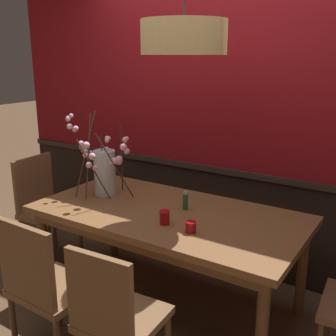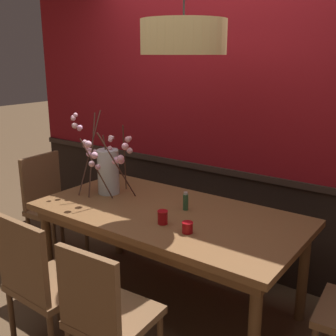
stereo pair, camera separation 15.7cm
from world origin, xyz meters
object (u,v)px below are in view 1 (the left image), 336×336
chair_near_side_right (115,317)px  pendant_lamp (184,37)px  chair_head_west_end (44,203)px  condiment_bottle (185,201)px  candle_holder_nearer_center (165,217)px  candle_holder_nearer_edge (191,227)px  chair_far_side_left (200,199)px  chair_near_side_left (45,284)px  vase_with_blossoms (104,170)px  dining_table (168,222)px  chair_far_side_right (252,212)px

chair_near_side_right → pendant_lamp: 1.69m
chair_head_west_end → condiment_bottle: bearing=3.6°
candle_holder_nearer_center → candle_holder_nearer_edge: bearing=-5.8°
candle_holder_nearer_edge → chair_far_side_left: bearing=115.5°
chair_near_side_left → vase_with_blossoms: 1.06m
chair_head_west_end → candle_holder_nearer_edge: chair_head_west_end is taller
dining_table → vase_with_blossoms: 0.68m
chair_head_west_end → chair_far_side_right: bearing=28.8°
vase_with_blossoms → chair_far_side_right: bearing=43.7°
chair_far_side_left → vase_with_blossoms: vase_with_blossoms is taller
dining_table → chair_near_side_right: chair_near_side_right is taller
chair_far_side_right → candle_holder_nearer_center: chair_far_side_right is taller
chair_near_side_right → chair_head_west_end: (-1.58, 0.91, 0.01)m
chair_head_west_end → chair_far_side_right: 1.84m
chair_far_side_left → candle_holder_nearer_edge: size_ratio=12.38×
chair_head_west_end → chair_near_side_left: (1.03, -0.89, -0.01)m
dining_table → chair_head_west_end: size_ratio=2.01×
chair_far_side_left → pendant_lamp: bearing=-69.5°
chair_head_west_end → candle_holder_nearer_center: bearing=-8.4°
condiment_bottle → chair_far_side_right: bearing=75.8°
chair_near_side_left → vase_with_blossoms: vase_with_blossoms is taller
chair_near_side_left → candle_holder_nearer_edge: (0.61, 0.66, 0.26)m
chair_far_side_right → candle_holder_nearer_center: size_ratio=9.42×
dining_table → chair_head_west_end: (-1.33, 0.01, -0.13)m
dining_table → chair_near_side_left: size_ratio=2.05×
candle_holder_nearer_center → candle_holder_nearer_edge: 0.21m
chair_near_side_left → chair_far_side_right: 1.87m
chair_far_side_left → dining_table: bearing=-75.7°
chair_head_west_end → condiment_bottle: (1.41, 0.09, 0.27)m
chair_far_side_left → chair_far_side_right: 0.52m
pendant_lamp → chair_near_side_left: bearing=-113.4°
chair_near_side_right → pendant_lamp: bearing=99.6°
dining_table → chair_far_side_right: size_ratio=2.19×
chair_near_side_right → chair_far_side_left: chair_near_side_right is taller
chair_far_side_left → pendant_lamp: pendant_lamp is taller
candle_holder_nearer_edge → condiment_bottle: bearing=125.3°
chair_far_side_left → chair_head_west_end: bearing=-140.2°
chair_far_side_left → vase_with_blossoms: (-0.38, -0.89, 0.43)m
chair_far_side_right → candle_holder_nearer_center: (-0.18, -1.10, 0.29)m
chair_far_side_left → vase_with_blossoms: bearing=-113.4°
candle_holder_nearer_center → candle_holder_nearer_edge: size_ratio=1.28×
chair_near_side_right → candle_holder_nearer_edge: chair_near_side_right is taller
dining_table → condiment_bottle: size_ratio=14.26×
dining_table → vase_with_blossoms: vase_with_blossoms is taller
chair_near_side_right → chair_near_side_left: chair_near_side_left is taller
chair_near_side_right → condiment_bottle: (-0.17, 1.00, 0.29)m
chair_near_side_left → chair_far_side_right: (0.58, 1.78, -0.02)m
chair_far_side_right → pendant_lamp: bearing=-102.1°
dining_table → pendant_lamp: size_ratio=1.75×
chair_far_side_right → pendant_lamp: size_ratio=0.80×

